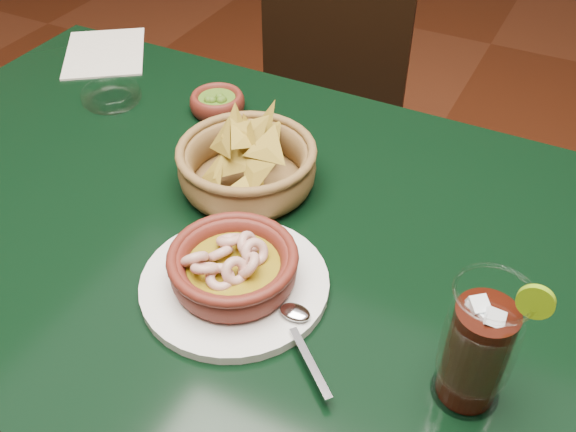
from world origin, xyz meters
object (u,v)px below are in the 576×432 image
at_px(shrimp_plate, 234,271).
at_px(cola_drink, 478,347).
at_px(dining_chair, 321,117).
at_px(dining_table, 214,258).
at_px(chip_basket, 247,165).

distance_m(shrimp_plate, cola_drink, 0.31).
xyz_separation_m(dining_chair, cola_drink, (0.55, -0.84, 0.35)).
bearing_deg(dining_table, dining_chair, 100.93).
xyz_separation_m(dining_chair, chip_basket, (0.16, -0.63, 0.31)).
bearing_deg(chip_basket, dining_table, -105.20).
distance_m(chip_basket, cola_drink, 0.45).
distance_m(dining_table, dining_chair, 0.74).
relative_size(dining_chair, chip_basket, 3.59).
bearing_deg(shrimp_plate, dining_chair, 106.86).
height_order(dining_table, cola_drink, cola_drink).
height_order(dining_chair, chip_basket, chip_basket).
bearing_deg(cola_drink, dining_chair, 123.39).
xyz_separation_m(dining_table, cola_drink, (0.42, -0.13, 0.18)).
height_order(dining_table, dining_chair, dining_chair).
bearing_deg(dining_table, chip_basket, 74.80).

